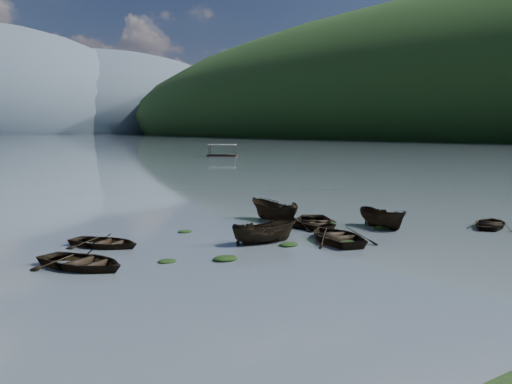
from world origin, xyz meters
TOP-DOWN VIEW (x-y plane):
  - ground_plane at (0.00, 0.00)m, footprint 2400.00×2400.00m
  - haze_mtn_d at (320.00, 900.00)m, footprint 520.00×520.00m
  - rowboat_0 at (-13.66, 6.37)m, footprint 4.82×5.45m
  - rowboat_1 at (-0.33, 4.05)m, footprint 4.88×5.71m
  - rowboat_2 at (-3.78, 6.05)m, footprint 4.05×1.98m
  - rowboat_3 at (1.25, 8.60)m, footprint 3.85×4.66m
  - rowboat_4 at (10.80, 1.71)m, footprint 4.72×4.23m
  - rowboat_5 at (5.05, 5.51)m, footprint 1.94×4.03m
  - rowboat_6 at (-11.12, 10.24)m, footprint 4.53×4.93m
  - rowboat_7 at (1.92, 8.44)m, footprint 5.57×5.80m
  - rowboat_8 at (1.30, 11.75)m, footprint 1.92×4.31m
  - weed_clump_0 at (-7.69, 3.90)m, footprint 1.23×1.01m
  - weed_clump_1 at (-3.18, 4.72)m, footprint 1.10×0.88m
  - weed_clump_2 at (-0.49, 3.06)m, footprint 1.22×0.98m
  - weed_clump_3 at (7.30, 7.88)m, footprint 0.92×0.78m
  - weed_clump_4 at (4.65, 5.23)m, footprint 1.14×0.91m
  - weed_clump_5 at (-10.10, 5.15)m, footprint 0.89×0.72m
  - weed_clump_6 at (-5.66, 11.45)m, footprint 0.91×0.76m
  - weed_clump_7 at (3.37, 8.85)m, footprint 1.21×0.97m
  - pontoon_right at (48.48, 91.61)m, footprint 6.84×6.60m

SIDE VIEW (x-z plane):
  - ground_plane at x=0.00m, z-range 0.00..0.00m
  - haze_mtn_d at x=320.00m, z-range -110.00..110.00m
  - rowboat_0 at x=-13.66m, z-range -0.47..0.47m
  - rowboat_1 at x=-0.33m, z-range -0.50..0.50m
  - rowboat_2 at x=-3.78m, z-range -0.75..0.75m
  - rowboat_3 at x=1.25m, z-range -0.42..0.42m
  - rowboat_4 at x=10.80m, z-range -0.40..0.40m
  - rowboat_5 at x=5.05m, z-range -0.75..0.75m
  - rowboat_6 at x=-11.12m, z-range -0.42..0.42m
  - rowboat_7 at x=1.92m, z-range -0.49..0.49m
  - rowboat_8 at x=1.30m, z-range -0.81..0.81m
  - weed_clump_0 at x=-7.69m, z-range -0.13..0.13m
  - weed_clump_1 at x=-3.18m, z-range -0.12..0.12m
  - weed_clump_2 at x=-0.49m, z-range -0.13..0.13m
  - weed_clump_3 at x=7.30m, z-range -0.10..0.10m
  - weed_clump_4 at x=4.65m, z-range -0.12..0.12m
  - weed_clump_5 at x=-10.10m, z-range -0.09..0.09m
  - weed_clump_6 at x=-5.66m, z-range -0.09..0.09m
  - weed_clump_7 at x=3.37m, z-range -0.13..0.13m
  - pontoon_right at x=48.48m, z-range -1.29..1.29m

